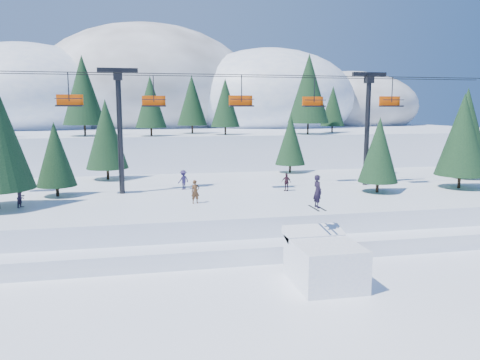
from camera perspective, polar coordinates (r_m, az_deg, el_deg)
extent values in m
plane|color=white|center=(24.82, 6.28, -13.95)|extent=(160.00, 160.00, 0.00)
cube|color=white|center=(41.24, -1.48, -2.89)|extent=(70.00, 22.00, 2.50)
cube|color=white|center=(31.90, 1.80, -7.67)|extent=(70.00, 6.00, 1.10)
cube|color=white|center=(90.27, -7.23, 4.49)|extent=(110.00, 60.00, 6.00)
ellipsoid|color=white|center=(96.02, -24.65, 9.07)|extent=(36.00, 32.40, 19.80)
ellipsoid|color=#605B59|center=(99.81, -11.32, 10.68)|extent=(44.00, 39.60, 26.40)
ellipsoid|color=white|center=(95.17, 3.60, 9.83)|extent=(34.00, 30.60, 19.72)
ellipsoid|color=#605B59|center=(107.70, 13.16, 8.80)|extent=(30.00, 27.00, 15.00)
cylinder|color=black|center=(62.19, -10.76, 5.79)|extent=(0.26, 0.26, 1.08)
cone|color=#1D401F|center=(62.13, -10.86, 9.34)|extent=(4.01, 4.01, 6.63)
cylinder|color=black|center=(64.46, -1.80, 6.03)|extent=(0.26, 0.26, 1.06)
cone|color=#1D401F|center=(64.40, -1.81, 9.41)|extent=(3.95, 3.95, 6.54)
cylinder|color=black|center=(66.32, 8.27, 6.23)|extent=(0.26, 0.26, 1.54)
cone|color=#1D401F|center=(66.32, 8.38, 10.97)|extent=(5.71, 5.71, 9.45)
cylinder|color=black|center=(64.58, -18.38, 5.77)|extent=(0.26, 0.26, 1.45)
cone|color=#1D401F|center=(64.56, -18.60, 10.36)|extent=(5.38, 5.38, 8.90)
cylinder|color=black|center=(71.65, 11.16, 6.10)|extent=(0.26, 0.26, 0.96)
cone|color=#1D401F|center=(71.59, 11.24, 8.84)|extent=(3.56, 3.56, 5.89)
cylinder|color=black|center=(68.06, -5.84, 6.17)|extent=(0.26, 0.26, 1.16)
cone|color=#1D401F|center=(68.01, -5.89, 9.65)|extent=(4.29, 4.29, 7.10)
cube|color=white|center=(26.39, 10.29, -9.96)|extent=(3.43, 4.23, 2.32)
cube|color=white|center=(27.66, 8.94, -6.43)|extent=(3.43, 1.48, 0.83)
imported|color=black|center=(26.95, 9.43, -1.37)|extent=(0.53, 0.74, 1.90)
cube|color=black|center=(27.06, 8.98, -3.40)|extent=(0.11, 1.65, 0.03)
cube|color=black|center=(27.21, 9.77, -3.36)|extent=(0.11, 1.65, 0.03)
cylinder|color=black|center=(39.83, -14.41, 5.50)|extent=(0.44, 0.44, 10.00)
cube|color=black|center=(39.89, -14.70, 12.83)|extent=(3.20, 0.35, 0.35)
cube|color=black|center=(39.86, -14.67, 12.19)|extent=(0.70, 0.70, 0.70)
cylinder|color=black|center=(44.65, 15.22, 5.79)|extent=(0.44, 0.44, 10.00)
cube|color=black|center=(44.70, 15.49, 12.33)|extent=(3.20, 0.35, 0.35)
cube|color=black|center=(44.67, 15.46, 11.75)|extent=(0.70, 0.70, 0.70)
cylinder|color=black|center=(39.73, 1.69, 12.69)|extent=(46.00, 0.06, 0.06)
cylinder|color=black|center=(42.06, 0.91, 12.47)|extent=(46.00, 0.06, 0.06)
cylinder|color=black|center=(38.95, -20.19, 10.63)|extent=(0.08, 0.08, 2.20)
cube|color=black|center=(38.92, -20.08, 8.50)|extent=(2.00, 0.75, 0.12)
cube|color=#FF5106|center=(39.30, -20.03, 9.15)|extent=(2.00, 0.10, 0.85)
cylinder|color=black|center=(38.58, -20.19, 9.31)|extent=(2.00, 0.06, 0.06)
cylinder|color=black|center=(40.98, -10.50, 10.89)|extent=(0.08, 0.08, 2.20)
cube|color=black|center=(40.95, -10.44, 8.86)|extent=(2.00, 0.75, 0.12)
cube|color=#FF5106|center=(41.34, -10.48, 9.48)|extent=(2.00, 0.10, 0.85)
cylinder|color=black|center=(40.61, -10.45, 9.64)|extent=(2.00, 0.06, 0.06)
cylinder|color=black|center=(39.44, 0.19, 11.12)|extent=(0.08, 0.08, 2.20)
cube|color=black|center=(39.40, 0.19, 9.01)|extent=(2.00, 0.75, 0.12)
cube|color=#FF5106|center=(39.78, 0.07, 9.66)|extent=(2.00, 0.10, 0.85)
cylinder|color=black|center=(39.07, 0.30, 9.82)|extent=(2.00, 0.06, 0.06)
cylinder|color=black|center=(43.81, 9.06, 10.77)|extent=(0.08, 0.08, 2.20)
cube|color=black|center=(43.78, 9.01, 8.88)|extent=(2.00, 0.75, 0.12)
cube|color=#FF5106|center=(44.14, 8.85, 9.46)|extent=(2.00, 0.10, 0.85)
cylinder|color=black|center=(43.46, 9.20, 9.60)|extent=(2.00, 0.06, 0.06)
cylinder|color=black|center=(44.36, 18.07, 10.43)|extent=(0.08, 0.08, 2.20)
cube|color=black|center=(44.33, 17.98, 8.56)|extent=(2.00, 0.75, 0.12)
cube|color=#FF5106|center=(44.66, 17.76, 9.15)|extent=(2.00, 0.10, 0.85)
cylinder|color=black|center=(44.03, 18.24, 9.27)|extent=(2.00, 0.06, 0.06)
cylinder|color=black|center=(46.09, 25.15, -0.17)|extent=(0.26, 0.26, 1.17)
cone|color=#1D401F|center=(45.69, 25.49, 5.03)|extent=(4.36, 4.36, 7.21)
cylinder|color=black|center=(52.73, 25.79, 0.65)|extent=(0.26, 0.26, 0.88)
cone|color=#1D401F|center=(52.43, 26.01, 4.07)|extent=(3.28, 3.28, 5.43)
cylinder|color=black|center=(56.38, 25.54, 1.34)|extent=(0.26, 0.26, 1.29)
cone|color=#1D401F|center=(56.05, 25.85, 6.03)|extent=(4.81, 4.81, 7.95)
cylinder|color=black|center=(52.49, 16.40, 1.06)|extent=(0.26, 0.26, 0.76)
cone|color=#1D401F|center=(52.22, 16.53, 4.01)|extent=(2.82, 2.82, 4.66)
cylinder|color=black|center=(48.72, -15.81, 0.73)|extent=(0.26, 0.26, 1.12)
cone|color=#1D401F|center=(48.35, -16.00, 5.42)|extent=(4.15, 4.15, 6.86)
cylinder|color=black|center=(52.24, 6.12, 1.41)|extent=(0.26, 0.26, 0.89)
cone|color=#1D401F|center=(51.94, 6.17, 4.90)|extent=(3.31, 3.31, 5.48)
cylinder|color=black|center=(40.66, -21.36, -1.26)|extent=(0.26, 0.26, 0.84)
cone|color=#1D401F|center=(40.28, -21.60, 2.96)|extent=(3.13, 3.13, 5.18)
cylinder|color=black|center=(41.34, 16.39, -0.83)|extent=(0.26, 0.26, 0.89)
cone|color=#1D401F|center=(40.95, 16.58, 3.56)|extent=(3.30, 3.30, 5.46)
imported|color=#1B3622|center=(50.32, 16.43, 1.37)|extent=(0.70, 0.97, 1.84)
imported|color=#361C26|center=(40.46, 5.66, -0.26)|extent=(0.90, 0.89, 1.53)
imported|color=#302651|center=(41.33, -6.92, 0.03)|extent=(1.26, 1.15, 1.71)
imported|color=#3E2C48|center=(36.98, -25.12, -1.92)|extent=(0.78, 0.88, 1.50)
imported|color=#4F321B|center=(35.11, -5.47, -1.43)|extent=(0.71, 0.54, 1.76)
imported|color=#1B3134|center=(47.79, 16.87, 0.80)|extent=(0.63, 0.84, 1.55)
cylinder|color=black|center=(29.22, 10.08, -9.56)|extent=(0.06, 0.06, 0.90)
cylinder|color=black|center=(30.65, 14.69, -8.84)|extent=(0.06, 0.06, 0.90)
cube|color=#FF5106|center=(29.88, 12.45, -9.01)|extent=(2.78, 0.41, 0.55)
cylinder|color=black|center=(34.66, 19.58, -7.02)|extent=(0.06, 0.06, 0.90)
cylinder|color=black|center=(36.27, 23.27, -6.53)|extent=(0.06, 0.06, 0.90)
cube|color=#FF5106|center=(35.42, 21.48, -6.62)|extent=(2.80, 0.17, 0.55)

